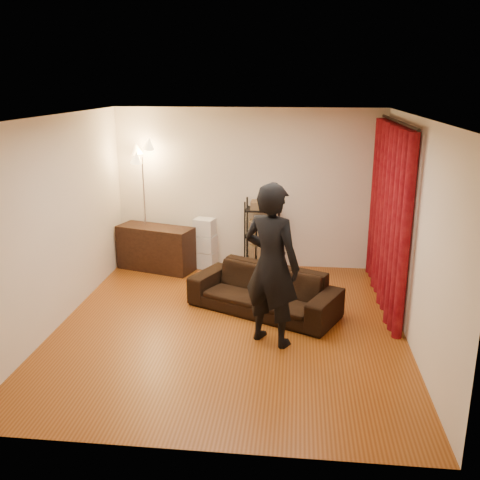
# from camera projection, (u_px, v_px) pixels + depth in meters

# --- Properties ---
(floor) EXTENTS (5.00, 5.00, 0.00)m
(floor) POSITION_uv_depth(u_px,v_px,m) (230.00, 326.00, 7.05)
(floor) COLOR brown
(floor) RESTS_ON ground
(ceiling) EXTENTS (5.00, 5.00, 0.00)m
(ceiling) POSITION_uv_depth(u_px,v_px,m) (229.00, 117.00, 6.28)
(ceiling) COLOR white
(ceiling) RESTS_ON ground
(wall_back) EXTENTS (5.00, 0.00, 5.00)m
(wall_back) POSITION_uv_depth(u_px,v_px,m) (248.00, 189.00, 9.05)
(wall_back) COLOR beige
(wall_back) RESTS_ON ground
(wall_front) EXTENTS (5.00, 0.00, 5.00)m
(wall_front) POSITION_uv_depth(u_px,v_px,m) (190.00, 308.00, 4.28)
(wall_front) COLOR beige
(wall_front) RESTS_ON ground
(wall_left) EXTENTS (0.00, 5.00, 5.00)m
(wall_left) POSITION_uv_depth(u_px,v_px,m) (57.00, 222.00, 6.90)
(wall_left) COLOR beige
(wall_left) RESTS_ON ground
(wall_right) EXTENTS (0.00, 5.00, 5.00)m
(wall_right) POSITION_uv_depth(u_px,v_px,m) (414.00, 233.00, 6.43)
(wall_right) COLOR beige
(wall_right) RESTS_ON ground
(curtain_rod) EXTENTS (0.04, 2.65, 0.04)m
(curtain_rod) POSITION_uv_depth(u_px,v_px,m) (398.00, 122.00, 7.17)
(curtain_rod) COLOR black
(curtain_rod) RESTS_ON wall_right
(curtain) EXTENTS (0.22, 2.65, 2.55)m
(curtain) POSITION_uv_depth(u_px,v_px,m) (389.00, 216.00, 7.54)
(curtain) COLOR maroon
(curtain) RESTS_ON ground
(sofa) EXTENTS (2.23, 1.63, 0.61)m
(sofa) POSITION_uv_depth(u_px,v_px,m) (264.00, 291.00, 7.43)
(sofa) COLOR black
(sofa) RESTS_ON ground
(person) EXTENTS (0.87, 0.77, 2.00)m
(person) POSITION_uv_depth(u_px,v_px,m) (272.00, 265.00, 6.35)
(person) COLOR black
(person) RESTS_ON ground
(media_cabinet) EXTENTS (1.38, 0.84, 0.75)m
(media_cabinet) POSITION_uv_depth(u_px,v_px,m) (156.00, 248.00, 9.09)
(media_cabinet) COLOR black
(media_cabinet) RESTS_ON ground
(storage_boxes) EXTENTS (0.41, 0.35, 0.87)m
(storage_boxes) POSITION_uv_depth(u_px,v_px,m) (205.00, 243.00, 9.15)
(storage_boxes) COLOR silver
(storage_boxes) RESTS_ON ground
(wire_shelf) EXTENTS (0.57, 0.41, 1.22)m
(wire_shelf) POSITION_uv_depth(u_px,v_px,m) (262.00, 235.00, 9.02)
(wire_shelf) COLOR black
(wire_shelf) RESTS_ON ground
(floor_lamp) EXTENTS (0.47, 0.47, 2.13)m
(floor_lamp) POSITION_uv_depth(u_px,v_px,m) (144.00, 207.00, 9.04)
(floor_lamp) COLOR silver
(floor_lamp) RESTS_ON ground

